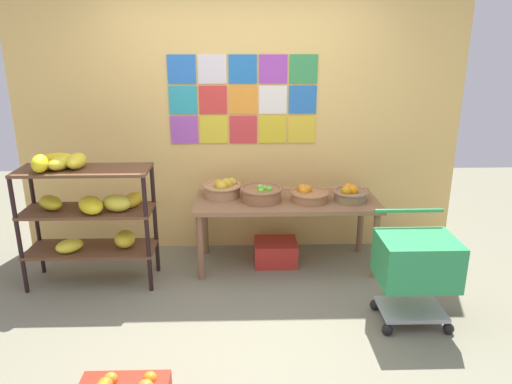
% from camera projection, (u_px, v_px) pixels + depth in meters
% --- Properties ---
extents(ground, '(9.06, 9.06, 0.00)m').
position_uv_depth(ground, '(240.00, 332.00, 3.49)').
color(ground, slate).
extents(back_wall_with_art, '(4.24, 0.07, 2.76)m').
position_uv_depth(back_wall_with_art, '(239.00, 111.00, 4.55)').
color(back_wall_with_art, '#EFC068').
rests_on(back_wall_with_art, ground).
extents(banana_shelf_unit, '(1.07, 0.46, 1.17)m').
position_uv_depth(banana_shelf_unit, '(86.00, 203.00, 3.99)').
color(banana_shelf_unit, black).
rests_on(banana_shelf_unit, ground).
extents(display_table, '(1.65, 0.66, 0.64)m').
position_uv_depth(display_table, '(286.00, 207.00, 4.37)').
color(display_table, '#8B6141').
rests_on(display_table, ground).
extents(fruit_basket_back_left, '(0.38, 0.38, 0.15)m').
position_uv_depth(fruit_basket_back_left, '(261.00, 193.00, 4.29)').
color(fruit_basket_back_left, '#95633D').
rests_on(fruit_basket_back_left, display_table).
extents(fruit_basket_back_right, '(0.36, 0.36, 0.17)m').
position_uv_depth(fruit_basket_back_right, '(223.00, 188.00, 4.42)').
color(fruit_basket_back_right, tan).
rests_on(fruit_basket_back_right, display_table).
extents(fruit_basket_centre, '(0.35, 0.35, 0.14)m').
position_uv_depth(fruit_basket_centre, '(309.00, 195.00, 4.29)').
color(fruit_basket_centre, '#A56F45').
rests_on(fruit_basket_centre, display_table).
extents(fruit_basket_right, '(0.32, 0.32, 0.16)m').
position_uv_depth(fruit_basket_right, '(350.00, 194.00, 4.30)').
color(fruit_basket_right, olive).
rests_on(fruit_basket_right, display_table).
extents(produce_crate_under_table, '(0.40, 0.34, 0.22)m').
position_uv_depth(produce_crate_under_table, '(276.00, 252.00, 4.54)').
color(produce_crate_under_table, red).
rests_on(produce_crate_under_table, ground).
extents(shopping_cart, '(0.55, 0.48, 0.81)m').
position_uv_depth(shopping_cart, '(416.00, 264.00, 3.48)').
color(shopping_cart, black).
rests_on(shopping_cart, ground).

